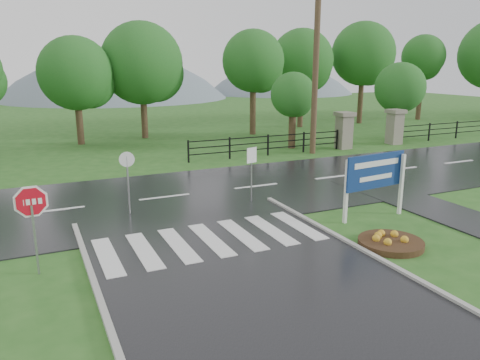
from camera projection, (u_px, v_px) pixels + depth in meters
name	position (u px, v px, depth m)	size (l,w,h in m)	color
ground	(300.00, 325.00, 9.46)	(120.00, 120.00, 0.00)	#285B1E
main_road	(165.00, 198.00, 18.27)	(90.00, 8.00, 0.04)	black
walkway	(447.00, 213.00, 16.42)	(2.20, 11.00, 0.04)	#252528
crosswalk	(211.00, 239.00, 13.85)	(6.50, 2.80, 0.02)	silver
pillar_west	(344.00, 130.00, 28.53)	(1.00, 1.00, 2.24)	gray
pillar_east	(395.00, 126.00, 30.15)	(1.00, 1.00, 2.24)	gray
fence_west	(268.00, 143.00, 26.52)	(9.58, 0.08, 1.20)	black
hills	(93.00, 201.00, 71.95)	(102.00, 48.00, 48.00)	slate
treeline	(121.00, 142.00, 31.01)	(83.20, 5.20, 10.00)	#1B591C
stop_sign	(32.00, 209.00, 11.31)	(1.08, 0.07, 2.43)	#939399
estate_billboard	(376.00, 174.00, 15.56)	(2.54, 0.34, 2.23)	silver
flower_bed	(391.00, 242.00, 13.47)	(1.86, 1.86, 0.37)	#332111
reg_sign_small	(252.00, 164.00, 17.33)	(0.46, 0.16, 2.12)	#939399
reg_sign_round	(128.00, 175.00, 15.90)	(0.52, 0.10, 2.24)	#939399
utility_pole_east	(316.00, 63.00, 26.09)	(1.79, 0.34, 10.05)	#473523
entrance_tree_left	(293.00, 95.00, 28.22)	(2.71, 2.71, 4.63)	#3D2B1C
entrance_tree_right	(400.00, 88.00, 31.55)	(3.38, 3.38, 5.19)	#3D2B1C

